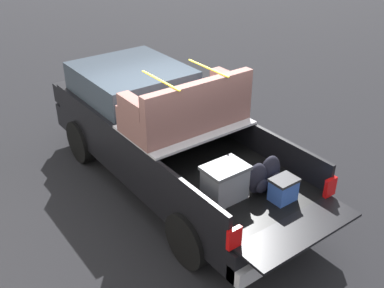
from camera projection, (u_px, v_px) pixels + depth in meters
ground_plane at (172, 184)px, 8.11m from camera, size 40.00×40.00×0.00m
pickup_truck at (160, 129)px, 7.89m from camera, size 6.05×2.06×2.23m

